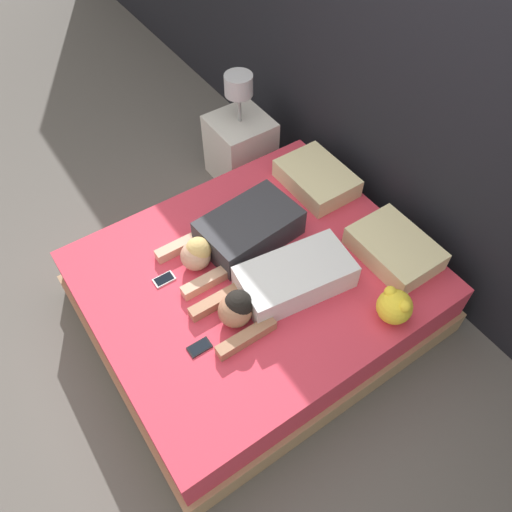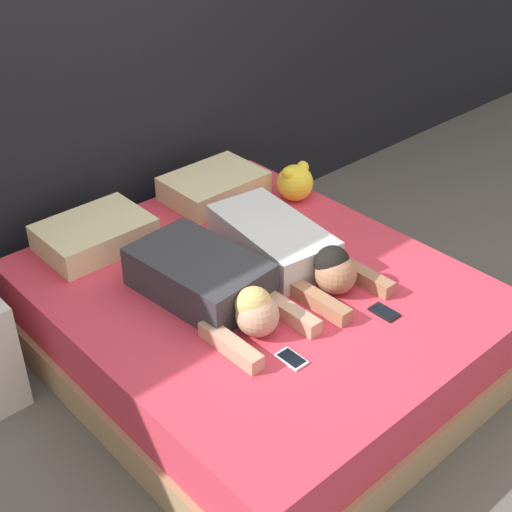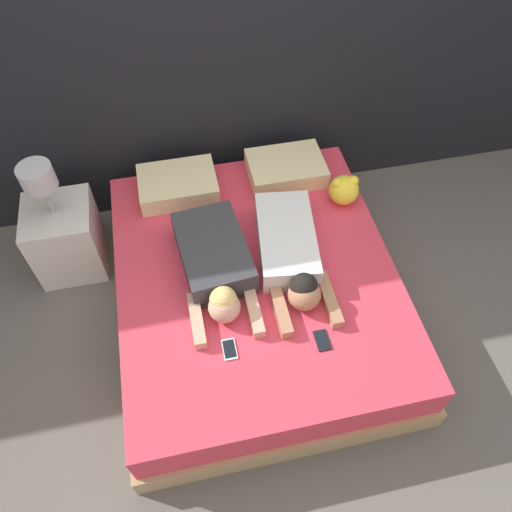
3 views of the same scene
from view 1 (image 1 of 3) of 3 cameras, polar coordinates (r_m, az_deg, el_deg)
name	(u,v)px [view 1 (image 1 of 3)]	position (r m, az deg, el deg)	size (l,w,h in m)	color
ground_plane	(256,311)	(3.52, 0.00, -6.25)	(12.00, 12.00, 0.00)	#5B5651
wall_back	(426,92)	(3.21, 18.85, 17.30)	(12.00, 0.06, 2.60)	black
bed	(256,292)	(3.33, 0.00, -4.15)	(1.81, 2.10, 0.47)	tan
pillow_head_left	(317,178)	(3.63, 6.94, 8.81)	(0.54, 0.39, 0.14)	beige
pillow_head_right	(394,249)	(3.28, 15.54, 0.81)	(0.54, 0.39, 0.14)	beige
person_left	(238,234)	(3.20, -2.10, 2.53)	(0.45, 0.93, 0.22)	#333338
person_right	(280,286)	(2.96, 2.72, -3.41)	(0.44, 1.00, 0.23)	silver
cell_phone_left	(164,279)	(3.14, -10.46, -2.64)	(0.08, 0.13, 0.01)	silver
cell_phone_right	(200,347)	(2.86, -6.46, -10.32)	(0.08, 0.13, 0.01)	black
plush_toy	(395,306)	(2.96, 15.57, -5.53)	(0.21, 0.21, 0.22)	yellow
nightstand	(240,145)	(4.23, -1.79, 12.53)	(0.46, 0.46, 0.96)	beige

